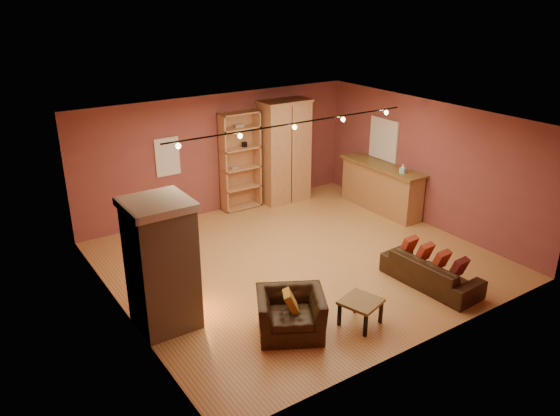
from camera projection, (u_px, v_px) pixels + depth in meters
floor at (299, 260)px, 10.82m from camera, size 7.00×7.00×0.00m
ceiling at (301, 121)px, 9.77m from camera, size 7.00×7.00×0.00m
back_wall at (219, 154)px, 12.80m from camera, size 7.00×0.02×2.80m
left_wall at (118, 238)px, 8.50m from camera, size 0.02×6.50×2.80m
right_wall at (428, 164)px, 12.10m from camera, size 0.02×6.50×2.80m
fireplace at (162, 265)px, 8.40m from camera, size 1.01×0.98×2.12m
back_window at (167, 157)px, 12.06m from camera, size 0.56×0.04×0.86m
bookcase at (239, 160)px, 13.01m from camera, size 0.97×0.38×2.37m
armoire at (284, 151)px, 13.44m from camera, size 1.25×0.71×2.55m
bar_counter at (381, 187)px, 13.10m from camera, size 0.63×2.37×1.14m
tissue_box at (403, 169)px, 12.30m from camera, size 0.14×0.14×0.21m
right_window at (384, 139)px, 13.07m from camera, size 0.05×0.90×1.00m
loveseat at (432, 266)px, 9.79m from camera, size 0.64×1.87×0.77m
armchair at (291, 307)px, 8.39m from camera, size 1.23×1.09×0.90m
coffee_table at (361, 304)px, 8.63m from camera, size 0.72×0.72×0.43m
track_rail at (295, 125)px, 9.97m from camera, size 5.20×0.09×0.13m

